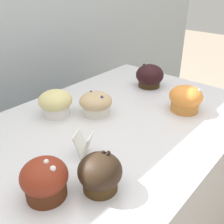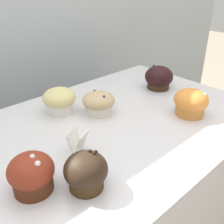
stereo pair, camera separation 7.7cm
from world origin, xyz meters
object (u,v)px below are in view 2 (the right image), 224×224
(muffin_back_right, at_px, (59,100))
(muffin_front_center, at_px, (159,78))
(muffin_back_left, at_px, (99,102))
(muffin_front_left, at_px, (32,174))
(muffin_back_center, at_px, (191,102))
(muffin_front_right, at_px, (86,172))

(muffin_back_right, bearing_deg, muffin_front_center, -13.24)
(muffin_back_left, height_order, muffin_front_left, muffin_front_left)
(muffin_front_center, bearing_deg, muffin_back_right, 166.76)
(muffin_front_center, distance_m, muffin_back_center, 0.23)
(muffin_back_left, bearing_deg, muffin_back_center, -45.06)
(muffin_front_left, bearing_deg, muffin_front_center, 14.86)
(muffin_front_left, bearing_deg, muffin_back_center, -4.12)
(muffin_back_right, relative_size, muffin_back_center, 0.98)
(muffin_back_left, distance_m, muffin_back_center, 0.29)
(muffin_back_center, bearing_deg, muffin_back_left, 134.94)
(muffin_back_left, bearing_deg, muffin_front_center, -0.45)
(muffin_front_right, distance_m, muffin_back_center, 0.45)
(muffin_front_center, xyz_separation_m, muffin_back_left, (-0.31, 0.00, -0.01))
(muffin_front_left, bearing_deg, muffin_front_right, -39.12)
(muffin_front_center, xyz_separation_m, muffin_front_left, (-0.63, -0.17, 0.00))
(muffin_back_left, xyz_separation_m, muffin_front_left, (-0.32, -0.17, 0.01))
(muffin_back_center, bearing_deg, muffin_front_center, 64.35)
(muffin_back_left, relative_size, muffin_front_left, 1.10)
(muffin_back_right, bearing_deg, muffin_front_right, -114.13)
(muffin_front_right, xyz_separation_m, muffin_back_center, (0.45, 0.03, 0.00))
(muffin_front_center, height_order, muffin_back_center, muffin_front_center)
(muffin_front_left, bearing_deg, muffin_back_right, 47.95)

